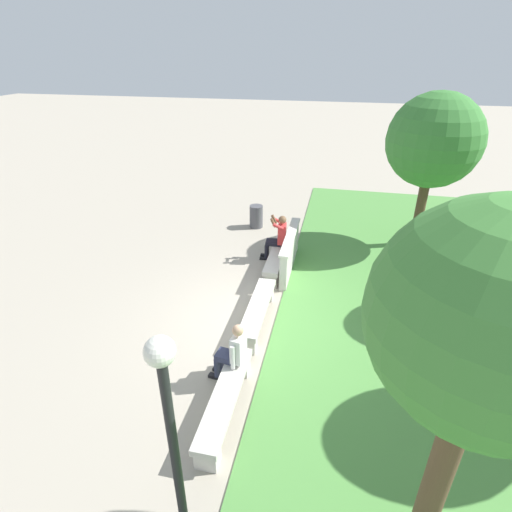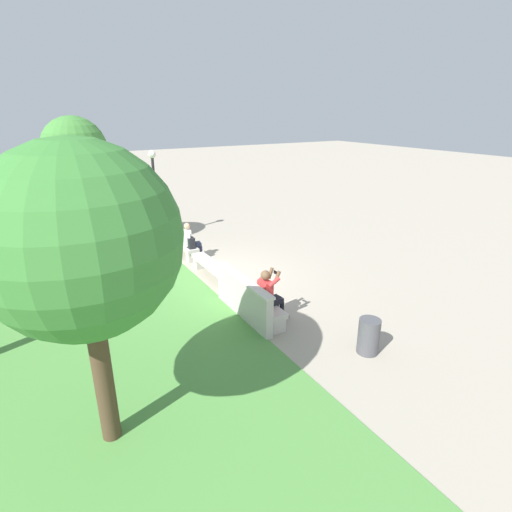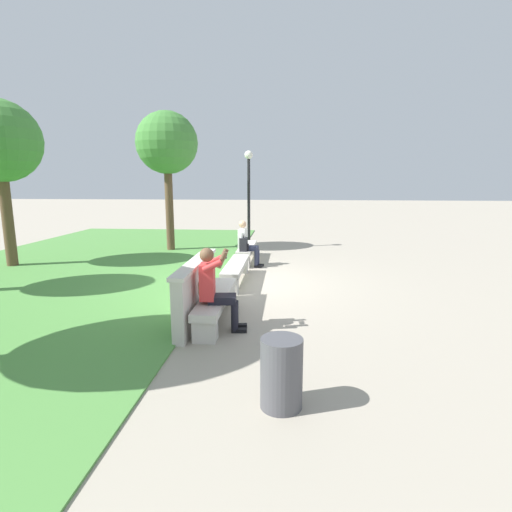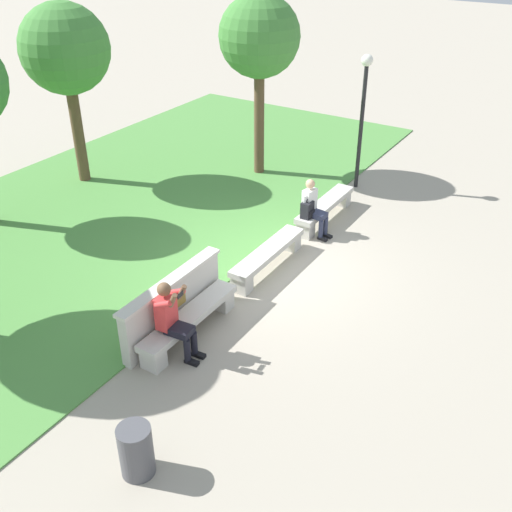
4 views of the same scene
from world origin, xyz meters
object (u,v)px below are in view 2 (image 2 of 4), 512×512
object	(u,v)px
bench_near	(212,268)
backpack	(191,243)
tree_behind_wall	(75,150)
tree_left_background	(82,242)
person_distant	(191,240)
bench_main	(255,302)
person_photographer	(269,293)
bench_mid	(182,245)
lamp_post	(154,181)
trash_bin	(369,336)

from	to	relation	value
bench_near	backpack	size ratio (longest dim) A/B	5.24
tree_behind_wall	tree_left_background	bearing A→B (deg)	172.96
bench_near	person_distant	bearing A→B (deg)	-2.10
backpack	bench_main	bearing A→B (deg)	179.90
tree_behind_wall	person_photographer	bearing A→B (deg)	-158.35
bench_mid	tree_left_background	world-z (taller)	tree_left_background
person_photographer	person_distant	xyz separation A→B (m)	(4.81, 0.01, -0.06)
tree_left_background	lamp_post	size ratio (longest dim) A/B	1.34
bench_mid	tree_behind_wall	distance (m)	4.50
tree_left_background	trash_bin	size ratio (longest dim) A/B	5.91
bench_near	bench_mid	distance (m)	2.53
bench_near	trash_bin	bearing A→B (deg)	-167.35
bench_mid	tree_behind_wall	xyz separation A→B (m)	(1.59, 2.76, 3.17)
bench_mid	lamp_post	xyz separation A→B (m)	(2.12, 0.15, 1.90)
trash_bin	lamp_post	xyz separation A→B (m)	(9.77, 1.30, 1.84)
bench_main	tree_behind_wall	distance (m)	7.86
person_photographer	trash_bin	bearing A→B (deg)	-152.89
person_distant	backpack	world-z (taller)	person_distant
person_photographer	person_distant	distance (m)	4.81
bench_main	bench_mid	world-z (taller)	same
person_distant	lamp_post	size ratio (longest dim) A/B	0.38
bench_main	tree_behind_wall	world-z (taller)	tree_behind_wall
bench_main	trash_bin	distance (m)	2.84
bench_near	person_distant	world-z (taller)	person_distant
bench_main	person_distant	bearing A→B (deg)	-0.87
bench_near	bench_mid	bearing A→B (deg)	0.00
person_photographer	tree_behind_wall	size ratio (longest dim) A/B	0.29
bench_mid	person_photographer	world-z (taller)	person_photographer
bench_mid	person_photographer	xyz separation A→B (m)	(-5.55, -0.08, 0.43)
bench_near	tree_left_background	world-z (taller)	tree_left_background
tree_left_background	lamp_post	distance (m)	10.20
trash_bin	backpack	bearing A→B (deg)	9.60
bench_near	person_distant	size ratio (longest dim) A/B	1.78
bench_mid	backpack	xyz separation A→B (m)	(-0.90, -0.01, 0.32)
bench_mid	bench_near	bearing A→B (deg)	180.00
bench_near	tree_left_background	bearing A→B (deg)	141.24
person_photographer	trash_bin	size ratio (longest dim) A/B	1.76
tree_left_background	trash_bin	distance (m)	5.73
person_distant	trash_bin	xyz separation A→B (m)	(-6.90, -1.08, -0.30)
tree_left_background	bench_mid	bearing A→B (deg)	-27.76
tree_left_background	trash_bin	bearing A→B (deg)	-93.54
person_distant	lamp_post	bearing A→B (deg)	4.35
bench_near	lamp_post	distance (m)	5.02
bench_near	tree_behind_wall	bearing A→B (deg)	33.81
bench_near	trash_bin	world-z (taller)	trash_bin
bench_main	backpack	size ratio (longest dim) A/B	5.24
bench_near	trash_bin	distance (m)	5.25
person_photographer	tree_behind_wall	distance (m)	8.16
person_photographer	tree_left_background	world-z (taller)	tree_left_background
person_distant	lamp_post	xyz separation A→B (m)	(2.87, 0.22, 1.54)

